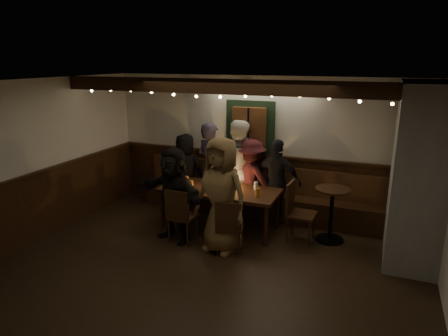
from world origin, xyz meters
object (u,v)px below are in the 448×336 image
at_px(person_b, 210,167).
at_px(person_d, 251,179).
at_px(chair_near_right, 229,225).
at_px(person_c, 237,168).
at_px(chair_end, 296,208).
at_px(chair_near_left, 180,213).
at_px(person_a, 185,171).
at_px(person_f, 173,194).
at_px(person_e, 277,181).
at_px(dining_table, 219,192).
at_px(high_top, 332,208).
at_px(person_g, 222,196).

distance_m(person_b, person_d, 0.86).
bearing_deg(chair_near_right, person_c, 106.28).
bearing_deg(chair_end, chair_near_left, -154.17).
distance_m(chair_near_right, person_a, 2.27).
height_order(person_b, person_c, person_c).
bearing_deg(person_c, person_a, -19.62).
height_order(person_d, person_f, person_f).
relative_size(person_c, person_e, 1.18).
relative_size(chair_end, person_c, 0.54).
bearing_deg(dining_table, chair_end, 2.11).
height_order(person_a, person_e, person_e).
distance_m(chair_near_left, chair_near_right, 0.88).
relative_size(person_d, person_e, 0.98).
distance_m(chair_end, high_top, 0.57).
xyz_separation_m(person_e, person_g, (-0.49, -1.42, 0.13)).
bearing_deg(chair_near_right, person_e, 77.77).
relative_size(chair_near_left, person_f, 0.59).
bearing_deg(chair_end, person_d, 147.62).
relative_size(high_top, person_g, 0.50).
relative_size(chair_near_right, person_c, 0.47).
bearing_deg(chair_near_left, person_g, 1.32).
distance_m(person_c, person_d, 0.36).
xyz_separation_m(high_top, person_f, (-2.39, -0.92, 0.21)).
distance_m(chair_near_right, person_f, 1.09).
relative_size(person_e, person_f, 0.98).
bearing_deg(person_f, person_b, 106.43).
height_order(chair_near_left, chair_end, chair_end).
distance_m(person_c, person_f, 1.55).
bearing_deg(chair_near_left, person_f, 150.61).
relative_size(chair_end, person_f, 0.63).
relative_size(chair_end, high_top, 1.09).
xyz_separation_m(person_a, person_d, (1.42, -0.11, 0.01)).
bearing_deg(person_a, person_d, 166.78).
relative_size(person_a, person_g, 0.83).
height_order(chair_near_right, person_e, person_e).
bearing_deg(person_e, person_a, 1.51).
distance_m(chair_end, person_e, 0.82).
relative_size(person_a, person_f, 0.95).
distance_m(dining_table, person_e, 1.08).
relative_size(chair_near_right, chair_end, 0.88).
bearing_deg(person_d, dining_table, 79.25).
xyz_separation_m(high_top, person_a, (-2.93, 0.54, 0.18)).
bearing_deg(person_e, person_c, -1.71).
relative_size(chair_end, person_e, 0.64).
distance_m(chair_near_left, person_f, 0.32).
relative_size(chair_near_left, person_g, 0.51).
distance_m(chair_near_left, person_e, 1.89).
relative_size(person_b, person_e, 1.14).
xyz_separation_m(chair_end, person_f, (-1.85, -0.73, 0.23)).
xyz_separation_m(dining_table, person_b, (-0.50, 0.74, 0.21)).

